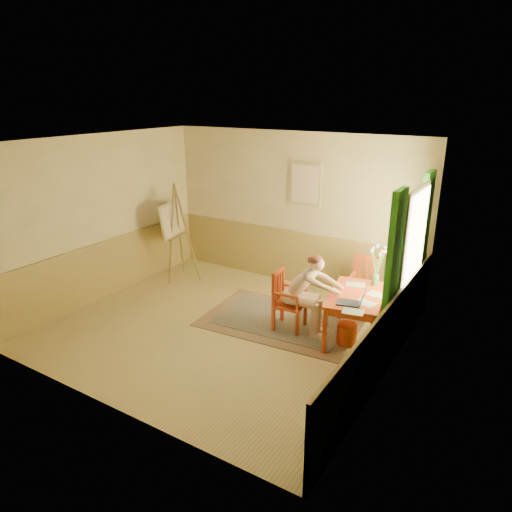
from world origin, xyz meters
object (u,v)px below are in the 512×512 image
Objects in this scene: chair_left at (287,300)px; figure at (305,290)px; easel at (174,223)px; chair_back at (363,285)px; table at (356,300)px; laptop at (353,301)px.

chair_left is 0.75× the size of figure.
easel reaches higher than figure.
chair_back is (0.78, 1.17, -0.01)m from chair_left.
figure is at bearing -113.13° from chair_back.
chair_left reaches higher than table.
easel is at bearing 165.81° from chair_left.
chair_back reaches higher than table.
chair_back is at bearing 56.34° from chair_left.
chair_left is at bearing -167.66° from table.
easel is (-3.07, 0.68, 0.42)m from figure.
table is 3.16× the size of laptop.
chair_back is 1.27m from figure.
easel reaches higher than chair_back.
easel is (-3.78, 0.49, 0.47)m from table.
chair_left reaches higher than chair_back.
table is at bearing 12.34° from chair_left.
figure is (-0.49, -1.15, 0.23)m from chair_back.
laptop reaches higher than chair_left.
laptop is 0.22× the size of easel.
table is 1.05× the size of figure.
table is 0.39m from laptop.
chair_left is 1.12m from laptop.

